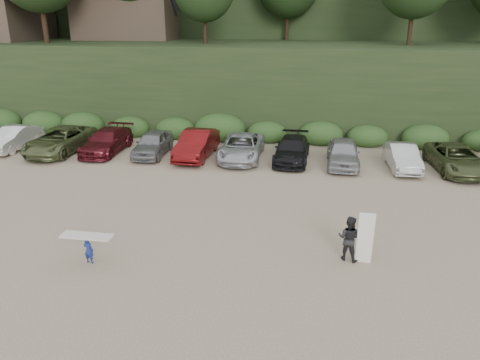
# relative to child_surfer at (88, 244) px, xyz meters

# --- Properties ---
(ground) EXTENTS (120.00, 120.00, 0.00)m
(ground) POSITION_rel_child_surfer_xyz_m (3.76, 2.62, -0.73)
(ground) COLOR tan
(ground) RESTS_ON ground
(parked_cars) EXTENTS (36.65, 5.79, 1.65)m
(parked_cars) POSITION_rel_child_surfer_xyz_m (4.07, 12.64, 0.00)
(parked_cars) COLOR silver
(parked_cars) RESTS_ON ground
(child_surfer) EXTENTS (1.80, 0.53, 1.07)m
(child_surfer) POSITION_rel_child_surfer_xyz_m (0.00, 0.00, 0.00)
(child_surfer) COLOR navy
(child_surfer) RESTS_ON ground
(adult_surfer) EXTENTS (1.28, 0.87, 1.93)m
(adult_surfer) POSITION_rel_child_surfer_xyz_m (8.93, 1.61, 0.10)
(adult_surfer) COLOR black
(adult_surfer) RESTS_ON ground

